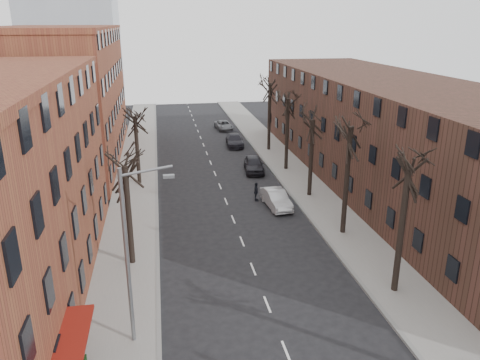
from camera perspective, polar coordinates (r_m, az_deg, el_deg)
name	(u,v)px	position (r m, az deg, el deg)	size (l,w,h in m)	color
sidewalk_left	(136,180)	(47.36, -12.58, -0.03)	(4.00, 90.00, 0.15)	gray
sidewalk_right	(292,172)	(49.14, 6.37, 1.01)	(4.00, 90.00, 0.15)	gray
building_left_far	(60,98)	(55.49, -21.13, 9.28)	(12.00, 28.00, 14.00)	brown
building_right	(391,133)	(46.33, 17.92, 5.43)	(12.00, 50.00, 10.00)	#452820
tree_right_b	(394,292)	(29.53, 18.24, -12.80)	(5.20, 5.20, 10.80)	black
tree_right_c	(342,234)	(35.86, 12.37, -6.40)	(5.20, 5.20, 11.60)	black
tree_right_d	(309,196)	(42.75, 8.42, -1.95)	(5.20, 5.20, 10.00)	black
tree_right_e	(286,170)	(49.98, 5.61, 1.25)	(5.20, 5.20, 10.80)	black
tree_right_f	(269,150)	(57.41, 3.51, 3.63)	(5.20, 5.20, 11.60)	black
tree_left_a	(133,264)	(31.74, -12.93, -9.94)	(5.20, 5.20, 9.50)	black
tree_left_b	(140,184)	(46.42, -12.12, -0.48)	(5.20, 5.20, 9.50)	black
streetlight	(130,250)	(22.31, -13.24, -8.36)	(2.45, 0.22, 9.03)	slate
silver_sedan	(276,199)	(39.71, 4.42, -2.30)	(1.57, 4.50, 1.48)	#B2B6BA
parked_car_near	(254,164)	(48.94, 1.70, 1.95)	(1.91, 4.76, 1.62)	black
parked_car_mid	(235,140)	(59.24, -0.67, 4.87)	(2.03, 5.01, 1.45)	black
parked_car_far	(224,125)	(68.46, -2.00, 6.69)	(2.08, 4.52, 1.26)	slate
pedestrian_crossing	(256,192)	(40.96, 1.97, -1.44)	(0.97, 0.41, 1.66)	black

